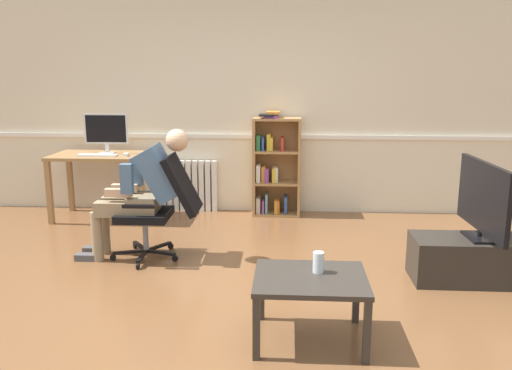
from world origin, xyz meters
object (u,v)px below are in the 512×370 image
at_px(office_chair, 162,203).
at_px(coffee_table, 310,285).
at_px(computer_desk, 103,164).
at_px(computer_mouse, 126,155).
at_px(radiator, 186,186).
at_px(tv_stand, 477,260).
at_px(drinking_glass, 318,262).
at_px(bookshelf, 274,167).
at_px(person_seated, 142,190).
at_px(keyboard, 97,155).
at_px(tv_screen, 483,199).
at_px(imac_monitor, 106,130).

relative_size(office_chair, coffee_table, 1.36).
relative_size(computer_desk, office_chair, 1.17).
distance_m(computer_mouse, radiator, 0.89).
distance_m(radiator, tv_stand, 3.49).
height_order(computer_desk, drinking_glass, computer_desk).
xyz_separation_m(bookshelf, person_seated, (-1.14, -1.59, 0.07)).
bearing_deg(person_seated, coffee_table, 44.64).
xyz_separation_m(keyboard, computer_mouse, (0.32, 0.02, 0.01)).
xyz_separation_m(computer_mouse, tv_screen, (3.38, -1.56, -0.08)).
relative_size(computer_desk, tv_stand, 1.07).
xyz_separation_m(keyboard, tv_screen, (3.70, -1.54, -0.07)).
relative_size(imac_monitor, keyboard, 1.17).
bearing_deg(imac_monitor, person_seated, -60.39).
distance_m(imac_monitor, office_chair, 1.75).
distance_m(computer_desk, drinking_glass, 3.56).
bearing_deg(tv_screen, computer_mouse, 62.76).
xyz_separation_m(keyboard, coffee_table, (2.30, -2.61, -0.39)).
xyz_separation_m(computer_desk, person_seated, (0.82, -1.30, 0.00)).
bearing_deg(bookshelf, person_seated, -125.63).
xyz_separation_m(imac_monitor, tv_stand, (3.66, -1.76, -0.84)).
xyz_separation_m(computer_desk, tv_screen, (3.69, -1.68, 0.05)).
height_order(imac_monitor, drinking_glass, imac_monitor).
distance_m(computer_desk, bookshelf, 1.99).
xyz_separation_m(imac_monitor, computer_mouse, (0.28, -0.20, -0.25)).
height_order(radiator, coffee_table, radiator).
relative_size(radiator, person_seated, 0.65).
xyz_separation_m(imac_monitor, person_seated, (0.79, -1.38, -0.38)).
height_order(computer_mouse, coffee_table, computer_mouse).
bearing_deg(office_chair, radiator, -177.02).
xyz_separation_m(radiator, drinking_glass, (1.46, -3.06, 0.19)).
xyz_separation_m(computer_desk, tv_stand, (3.69, -1.68, -0.46)).
xyz_separation_m(radiator, person_seated, (-0.06, -1.69, 0.33)).
xyz_separation_m(radiator, office_chair, (0.11, -1.69, 0.21)).
bearing_deg(drinking_glass, computer_desk, 131.21).
height_order(office_chair, drinking_glass, office_chair).
xyz_separation_m(computer_desk, drinking_glass, (2.34, -2.67, -0.14)).
bearing_deg(tv_stand, imac_monitor, 154.33).
bearing_deg(radiator, coffee_table, -65.80).
xyz_separation_m(tv_stand, coffee_table, (-1.40, -1.07, 0.19)).
relative_size(imac_monitor, tv_stand, 0.48).
bearing_deg(tv_screen, computer_desk, 63.08).
xyz_separation_m(keyboard, drinking_glass, (2.35, -2.53, -0.27)).
distance_m(imac_monitor, drinking_glass, 3.63).
xyz_separation_m(imac_monitor, keyboard, (-0.04, -0.22, -0.25)).
relative_size(bookshelf, office_chair, 1.28).
relative_size(bookshelf, tv_stand, 1.17).
bearing_deg(keyboard, office_chair, -49.25).
bearing_deg(coffee_table, computer_desk, 129.82).
relative_size(radiator, coffee_table, 1.09).
relative_size(computer_desk, tv_screen, 1.18).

